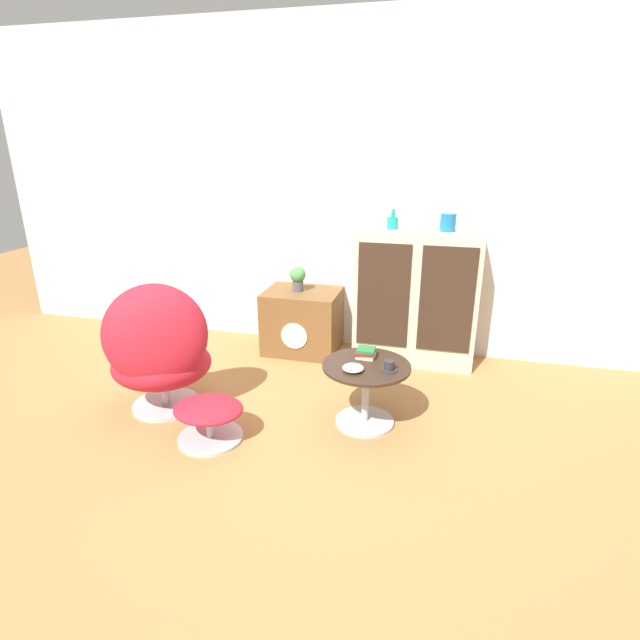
% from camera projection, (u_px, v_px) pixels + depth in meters
% --- Properties ---
extents(ground_plane, '(12.00, 12.00, 0.00)m').
position_uv_depth(ground_plane, '(295.00, 431.00, 3.08)').
color(ground_plane, '#A87542').
extents(wall_back, '(6.40, 0.06, 2.60)m').
position_uv_depth(wall_back, '(347.00, 192.00, 4.00)').
color(wall_back, silver).
rests_on(wall_back, ground_plane).
extents(sideboard, '(0.93, 0.39, 1.06)m').
position_uv_depth(sideboard, '(416.00, 297.00, 3.91)').
color(sideboard, beige).
rests_on(sideboard, ground_plane).
extents(tv_console, '(0.61, 0.48, 0.52)m').
position_uv_depth(tv_console, '(302.00, 321.00, 4.18)').
color(tv_console, brown).
rests_on(tv_console, ground_plane).
extents(egg_chair, '(0.82, 0.80, 0.90)m').
position_uv_depth(egg_chair, '(159.00, 351.00, 3.17)').
color(egg_chair, '#B7B7BC').
rests_on(egg_chair, ground_plane).
extents(ottoman, '(0.42, 0.39, 0.25)m').
position_uv_depth(ottoman, '(209.00, 415.00, 2.94)').
color(ottoman, '#B7B7BC').
rests_on(ottoman, ground_plane).
extents(coffee_table, '(0.54, 0.54, 0.41)m').
position_uv_depth(coffee_table, '(366.00, 386.00, 3.08)').
color(coffee_table, '#B7B7BC').
rests_on(coffee_table, ground_plane).
extents(vase_leftmost, '(0.09, 0.09, 0.15)m').
position_uv_depth(vase_leftmost, '(393.00, 222.00, 3.77)').
color(vase_leftmost, teal).
rests_on(vase_leftmost, sideboard).
extents(vase_inner_left, '(0.12, 0.12, 0.13)m').
position_uv_depth(vase_inner_left, '(448.00, 222.00, 3.67)').
color(vase_inner_left, '#196699').
rests_on(vase_inner_left, sideboard).
extents(potted_plant, '(0.13, 0.13, 0.20)m').
position_uv_depth(potted_plant, '(298.00, 277.00, 4.06)').
color(potted_plant, '#4C4C51').
rests_on(potted_plant, tv_console).
extents(teacup, '(0.10, 0.10, 0.06)m').
position_uv_depth(teacup, '(389.00, 366.00, 2.95)').
color(teacup, '#2D2D33').
rests_on(teacup, coffee_table).
extents(book_stack, '(0.12, 0.11, 0.06)m').
position_uv_depth(book_stack, '(366.00, 353.00, 3.12)').
color(book_stack, beige).
rests_on(book_stack, coffee_table).
extents(bowl, '(0.13, 0.13, 0.04)m').
position_uv_depth(bowl, '(353.00, 368.00, 2.95)').
color(bowl, beige).
rests_on(bowl, coffee_table).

